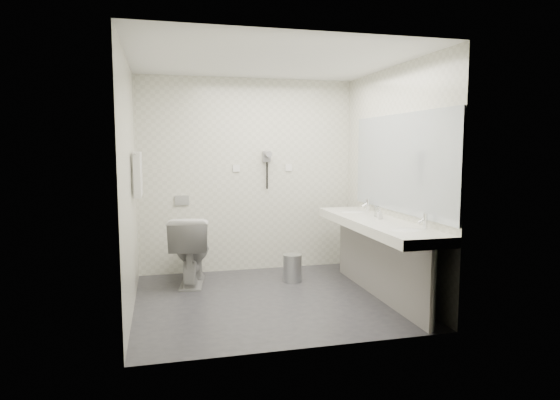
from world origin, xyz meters
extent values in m
plane|color=#2B2B31|center=(0.00, 0.00, 0.00)|extent=(2.80, 2.80, 0.00)
plane|color=silver|center=(0.00, 0.00, 2.50)|extent=(2.80, 2.80, 0.00)
plane|color=silver|center=(0.00, 1.30, 1.25)|extent=(2.80, 0.00, 2.80)
plane|color=silver|center=(0.00, -1.30, 1.25)|extent=(2.80, 0.00, 2.80)
plane|color=silver|center=(-1.40, 0.00, 1.25)|extent=(0.00, 2.60, 2.60)
plane|color=silver|center=(1.40, 0.00, 1.25)|extent=(0.00, 2.60, 2.60)
cube|color=white|center=(1.12, -0.20, 0.80)|extent=(0.55, 2.20, 0.10)
cube|color=gray|center=(1.15, -0.20, 0.38)|extent=(0.03, 2.15, 0.75)
cylinder|color=silver|center=(1.18, -1.24, 0.38)|extent=(0.06, 0.06, 0.75)
cylinder|color=silver|center=(1.18, 0.84, 0.38)|extent=(0.06, 0.06, 0.75)
cube|color=#B2BCC6|center=(1.39, -0.20, 1.45)|extent=(0.02, 2.20, 1.05)
ellipsoid|color=white|center=(1.12, -0.85, 0.83)|extent=(0.40, 0.31, 0.05)
ellipsoid|color=white|center=(1.12, 0.45, 0.83)|extent=(0.40, 0.31, 0.05)
cylinder|color=silver|center=(1.32, -0.85, 0.92)|extent=(0.04, 0.04, 0.15)
cylinder|color=silver|center=(1.32, 0.45, 0.92)|extent=(0.04, 0.04, 0.15)
imported|color=white|center=(1.18, -0.16, 0.90)|extent=(0.05, 0.05, 0.11)
cylinder|color=silver|center=(1.24, 0.02, 0.91)|extent=(0.08, 0.08, 0.12)
imported|color=white|center=(-0.78, 0.81, 0.41)|extent=(0.58, 0.87, 0.82)
cube|color=#B2B5BA|center=(-0.85, 1.29, 0.95)|extent=(0.18, 0.02, 0.12)
cylinder|color=#B2B5BA|center=(0.42, 0.60, 0.16)|extent=(0.24, 0.24, 0.32)
cylinder|color=#B2B5BA|center=(0.42, 0.60, 0.32)|extent=(0.23, 0.23, 0.02)
cylinder|color=silver|center=(-1.35, 0.55, 1.55)|extent=(0.02, 0.62, 0.02)
cube|color=silver|center=(-1.34, 0.41, 1.33)|extent=(0.07, 0.24, 0.48)
cube|color=silver|center=(-1.34, 0.69, 1.33)|extent=(0.07, 0.24, 0.48)
cube|color=gray|center=(0.25, 1.27, 1.50)|extent=(0.10, 0.04, 0.14)
cylinder|color=gray|center=(0.25, 1.20, 1.53)|extent=(0.08, 0.14, 0.08)
cylinder|color=black|center=(0.25, 1.26, 1.25)|extent=(0.02, 0.02, 0.35)
cube|color=white|center=(-0.15, 1.29, 1.35)|extent=(0.09, 0.02, 0.09)
cube|color=white|center=(0.55, 1.29, 1.35)|extent=(0.09, 0.02, 0.09)
camera|label=1|loc=(-1.10, -4.87, 1.63)|focal=30.78mm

